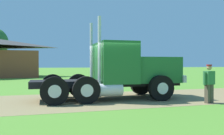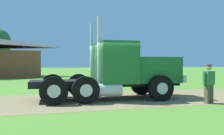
% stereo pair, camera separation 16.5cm
% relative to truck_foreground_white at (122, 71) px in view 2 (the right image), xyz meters
% --- Properties ---
extents(ground_plane, '(200.00, 200.00, 0.00)m').
position_rel_truck_foreground_white_xyz_m(ground_plane, '(-0.71, -0.03, -1.27)').
color(ground_plane, '#538C2D').
extents(dirt_track, '(120.00, 5.41, 0.01)m').
position_rel_truck_foreground_white_xyz_m(dirt_track, '(-0.71, -0.03, -1.27)').
color(dirt_track, olive).
rests_on(dirt_track, ground_plane).
extents(truck_foreground_white, '(6.90, 2.93, 3.62)m').
position_rel_truck_foreground_white_xyz_m(truck_foreground_white, '(0.00, 0.00, 0.00)').
color(truck_foreground_white, black).
rests_on(truck_foreground_white, ground_plane).
extents(visitor_standing_near, '(0.61, 0.35, 1.59)m').
position_rel_truck_foreground_white_xyz_m(visitor_standing_near, '(2.93, -2.39, -0.41)').
color(visitor_standing_near, '#33723F').
rests_on(visitor_standing_near, ground_plane).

